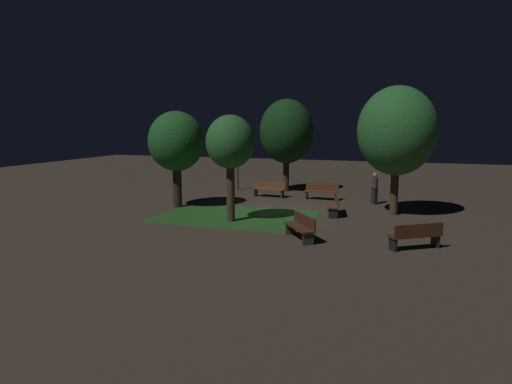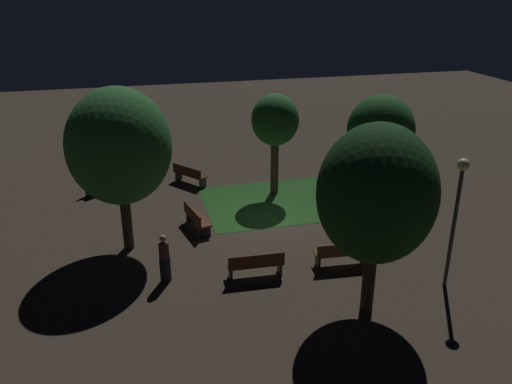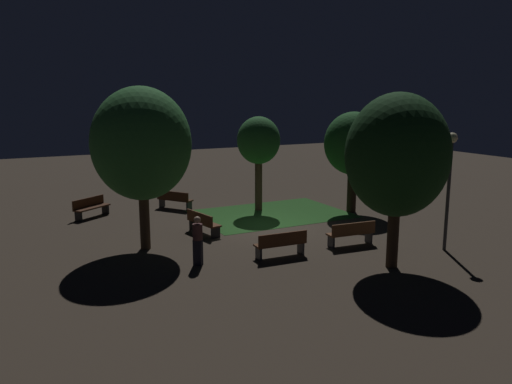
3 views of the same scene
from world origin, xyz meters
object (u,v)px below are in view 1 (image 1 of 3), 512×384
(bench_front_left, at_px, (322,191))
(tree_right_canopy, at_px, (287,132))
(bench_front_right, at_px, (269,188))
(tree_lawn_side, at_px, (176,142))
(bench_by_lamp, at_px, (334,204))
(bench_back_row, at_px, (416,235))
(lamp_post_plaza_west, at_px, (238,143))
(tree_left_canopy, at_px, (397,131))
(tree_back_right, at_px, (230,144))
(bench_lawn_edge, at_px, (301,226))
(pedestrian, at_px, (375,188))

(bench_front_left, distance_m, tree_right_canopy, 4.76)
(bench_front_right, height_order, tree_lawn_side, tree_lawn_side)
(bench_front_left, bearing_deg, tree_right_canopy, -42.96)
(bench_front_left, distance_m, bench_by_lamp, 4.15)
(bench_back_row, bearing_deg, lamp_post_plaza_west, -45.97)
(bench_front_left, xyz_separation_m, bench_by_lamp, (-1.32, 3.93, 0.00))
(bench_front_right, bearing_deg, tree_right_canopy, -96.78)
(lamp_post_plaza_west, bearing_deg, bench_by_lamp, 139.67)
(bench_front_left, distance_m, tree_left_canopy, 5.87)
(tree_back_right, height_order, lamp_post_plaza_west, tree_back_right)
(tree_left_canopy, bearing_deg, tree_right_canopy, -40.24)
(bench_front_left, height_order, bench_front_right, same)
(tree_left_canopy, distance_m, lamp_post_plaza_west, 10.66)
(bench_front_right, relative_size, lamp_post_plaza_west, 0.44)
(bench_back_row, bearing_deg, tree_left_canopy, -80.65)
(bench_front_right, relative_size, tree_lawn_side, 0.39)
(bench_lawn_edge, relative_size, tree_back_right, 0.39)
(bench_front_left, distance_m, tree_back_right, 7.68)
(bench_front_left, bearing_deg, bench_front_right, 0.00)
(tree_right_canopy, relative_size, tree_left_canopy, 0.96)
(bench_front_left, bearing_deg, bench_by_lamp, 108.60)
(bench_back_row, xyz_separation_m, bench_by_lamp, (3.47, -4.87, 0.00))
(bench_front_left, distance_m, bench_back_row, 10.02)
(tree_right_canopy, height_order, tree_left_canopy, tree_left_canopy)
(bench_by_lamp, xyz_separation_m, tree_back_right, (3.89, 2.75, 2.78))
(bench_front_right, distance_m, pedestrian, 5.77)
(bench_by_lamp, bearing_deg, tree_left_canopy, -160.20)
(tree_lawn_side, bearing_deg, pedestrian, -156.77)
(bench_lawn_edge, xyz_separation_m, tree_left_canopy, (-2.91, -5.71, 3.26))
(tree_left_canopy, xyz_separation_m, pedestrian, (1.05, -2.52, -2.89))
(bench_front_left, relative_size, tree_lawn_side, 0.39)
(pedestrian, bearing_deg, tree_lawn_side, 23.23)
(bench_front_right, distance_m, bench_by_lamp, 5.80)
(tree_lawn_side, bearing_deg, lamp_post_plaza_west, -96.61)
(tree_left_canopy, bearing_deg, pedestrian, -67.34)
(bench_lawn_edge, bearing_deg, bench_front_left, -83.93)
(tree_back_right, bearing_deg, bench_front_right, -86.81)
(bench_by_lamp, distance_m, tree_back_right, 5.52)
(bench_lawn_edge, distance_m, tree_lawn_side, 8.84)
(bench_lawn_edge, bearing_deg, pedestrian, -102.74)
(bench_lawn_edge, bearing_deg, bench_front_right, -66.10)
(bench_back_row, xyz_separation_m, lamp_post_plaza_west, (10.36, -10.71, 2.37))
(tree_lawn_side, distance_m, pedestrian, 10.16)
(bench_front_left, xyz_separation_m, tree_lawn_side, (6.30, 4.41, 2.69))
(bench_front_left, height_order, tree_left_canopy, tree_left_canopy)
(lamp_post_plaza_west, bearing_deg, tree_left_canopy, 152.29)
(tree_right_canopy, relative_size, tree_back_right, 1.24)
(bench_lawn_edge, height_order, bench_back_row, same)
(tree_left_canopy, bearing_deg, bench_back_row, 99.35)
(bench_back_row, height_order, pedestrian, pedestrian)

